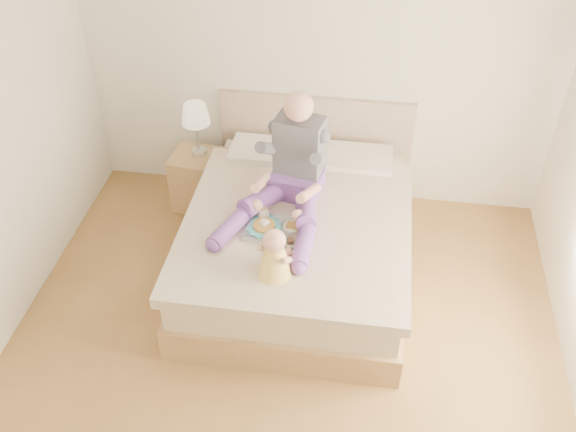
# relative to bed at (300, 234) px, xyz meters

# --- Properties ---
(room) EXTENTS (4.02, 4.22, 2.71)m
(room) POSITION_rel_bed_xyz_m (0.08, -1.08, 1.19)
(room) COLOR brown
(room) RESTS_ON ground
(bed) EXTENTS (1.70, 2.18, 1.00)m
(bed) POSITION_rel_bed_xyz_m (0.00, 0.00, 0.00)
(bed) COLOR #967246
(bed) RESTS_ON ground
(nightstand) EXTENTS (0.47, 0.43, 0.53)m
(nightstand) POSITION_rel_bed_xyz_m (-1.00, 0.64, -0.05)
(nightstand) COLOR #967246
(nightstand) RESTS_ON ground
(lamp) EXTENTS (0.24, 0.24, 0.49)m
(lamp) POSITION_rel_bed_xyz_m (-0.98, 0.67, 0.59)
(lamp) COLOR #BBBCC2
(lamp) RESTS_ON nightstand
(adult) EXTENTS (0.78, 1.14, 0.90)m
(adult) POSITION_rel_bed_xyz_m (-0.08, 0.03, 0.56)
(adult) COLOR #61378B
(adult) RESTS_ON bed
(tray) EXTENTS (0.46, 0.38, 0.12)m
(tray) POSITION_rel_bed_xyz_m (-0.14, -0.32, 0.32)
(tray) COLOR #BBBCC2
(tray) RESTS_ON bed
(baby) EXTENTS (0.30, 0.34, 0.38)m
(baby) POSITION_rel_bed_xyz_m (-0.07, -0.75, 0.45)
(baby) COLOR #F6CC4D
(baby) RESTS_ON bed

